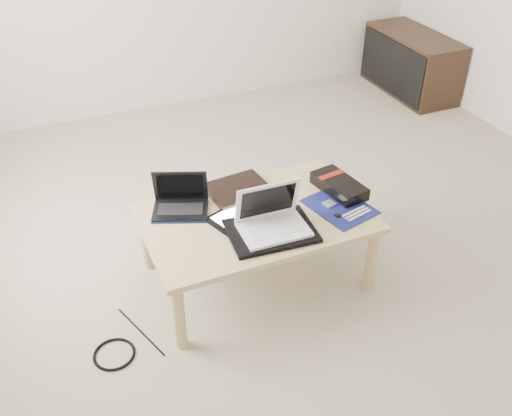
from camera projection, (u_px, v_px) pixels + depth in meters
name	position (u px, v px, depth m)	size (l,w,h in m)	color
ground	(300.00, 232.00, 3.33)	(4.00, 4.00, 0.00)	#B8AA95
coffee_table	(256.00, 223.00, 2.82)	(1.10, 0.70, 0.40)	tan
media_cabinet	(411.00, 63.00, 4.85)	(0.41, 0.90, 0.50)	#352115
book	(238.00, 190.00, 2.95)	(0.33, 0.29, 0.03)	black
netbook	(180.00, 202.00, 2.81)	(0.32, 0.28, 0.20)	black
tablet	(237.00, 217.00, 2.77)	(0.31, 0.27, 0.01)	black
remote	(274.00, 195.00, 2.92)	(0.10, 0.24, 0.02)	silver
neoprene_sleeve	(271.00, 231.00, 2.67)	(0.40, 0.29, 0.02)	black
white_laptop	(272.00, 219.00, 2.65)	(0.32, 0.23, 0.22)	white
motherboard	(340.00, 206.00, 2.84)	(0.33, 0.37, 0.02)	#0C154F
gpu_box	(339.00, 186.00, 2.95)	(0.20, 0.32, 0.07)	black
cable_coil	(228.00, 215.00, 2.78)	(0.11, 0.11, 0.01)	black
floor_cable_coil	(114.00, 354.00, 2.58)	(0.19, 0.19, 0.01)	black
floor_cable_trail	(141.00, 332.00, 2.70)	(0.01, 0.01, 0.39)	black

